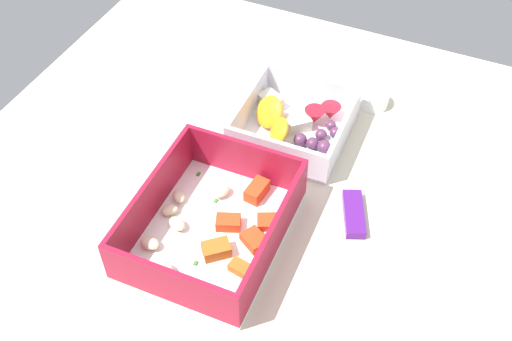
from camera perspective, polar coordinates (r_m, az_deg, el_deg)
The scene contains 5 objects.
table_surface at distance 81.10cm, azimuth -0.32°, elevation -2.18°, with size 80.00×80.00×2.00cm, color beige.
pasta_container at distance 74.28cm, azimuth -3.98°, elevation -5.02°, with size 21.28×16.99×6.56cm.
fruit_bowl at distance 86.46cm, azimuth 3.62°, elevation 4.30°, with size 15.30×14.94×5.25cm.
candy_bar at distance 77.89cm, azimuth 9.01°, elevation -3.98°, with size 7.00×2.40×1.20cm, color #51197A.
paper_cup_liner at distance 93.08cm, azimuth 10.83°, elevation 6.46°, with size 4.29×4.29×1.94cm, color white.
Camera 1 is at (47.82, 21.92, 62.73)cm, focal length 43.37 mm.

